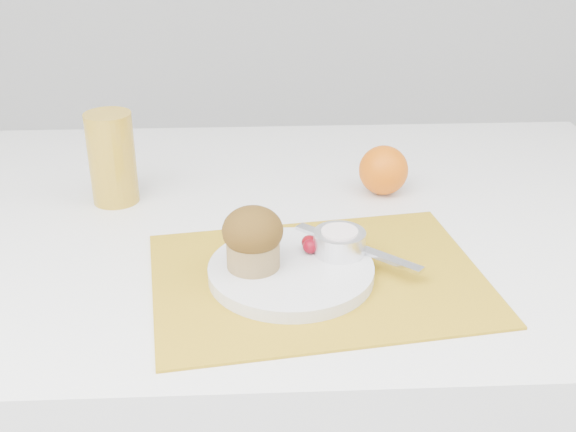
{
  "coord_description": "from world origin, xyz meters",
  "views": [
    {
      "loc": [
        -0.04,
        -0.92,
        1.23
      ],
      "look_at": [
        0.0,
        -0.05,
        0.8
      ],
      "focal_mm": 45.0,
      "sensor_mm": 36.0,
      "label": 1
    }
  ],
  "objects_px": {
    "muffin": "(253,238)",
    "juice_glass": "(112,158)",
    "table": "(283,410)",
    "plate": "(291,271)",
    "orange": "(383,170)"
  },
  "relations": [
    {
      "from": "table",
      "to": "plate",
      "type": "distance_m",
      "value": 0.43
    },
    {
      "from": "table",
      "to": "muffin",
      "type": "relative_size",
      "value": 15.08
    },
    {
      "from": "table",
      "to": "juice_glass",
      "type": "height_order",
      "value": "juice_glass"
    },
    {
      "from": "table",
      "to": "plate",
      "type": "height_order",
      "value": "plate"
    },
    {
      "from": "muffin",
      "to": "table",
      "type": "bearing_deg",
      "value": 76.56
    },
    {
      "from": "juice_glass",
      "to": "plate",
      "type": "bearing_deg",
      "value": -43.74
    },
    {
      "from": "table",
      "to": "orange",
      "type": "distance_m",
      "value": 0.45
    },
    {
      "from": "table",
      "to": "muffin",
      "type": "xyz_separation_m",
      "value": [
        -0.04,
        -0.18,
        0.44
      ]
    },
    {
      "from": "plate",
      "to": "juice_glass",
      "type": "bearing_deg",
      "value": 136.26
    },
    {
      "from": "muffin",
      "to": "juice_glass",
      "type": "bearing_deg",
      "value": 130.69
    },
    {
      "from": "plate",
      "to": "muffin",
      "type": "relative_size",
      "value": 2.62
    },
    {
      "from": "table",
      "to": "juice_glass",
      "type": "relative_size",
      "value": 8.47
    },
    {
      "from": "juice_glass",
      "to": "muffin",
      "type": "bearing_deg",
      "value": -49.31
    },
    {
      "from": "plate",
      "to": "muffin",
      "type": "height_order",
      "value": "muffin"
    },
    {
      "from": "orange",
      "to": "table",
      "type": "bearing_deg",
      "value": -155.62
    }
  ]
}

